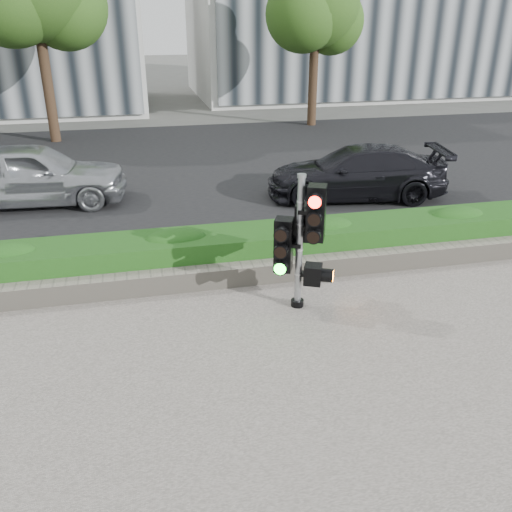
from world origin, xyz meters
name	(u,v)px	position (x,y,z in m)	size (l,w,h in m)	color
ground	(281,343)	(0.00, 0.00, 0.00)	(120.00, 120.00, 0.00)	#51514C
sidewalk	(347,479)	(0.00, -2.50, 0.01)	(16.00, 11.00, 0.03)	#9E9389
road	(195,165)	(0.00, 10.00, 0.01)	(60.00, 13.00, 0.02)	black
curb	(238,252)	(0.00, 3.15, 0.06)	(60.00, 0.25, 0.12)	gray
stone_wall	(252,273)	(0.00, 1.90, 0.20)	(12.00, 0.32, 0.34)	gray
hedge	(244,249)	(0.00, 2.55, 0.37)	(12.00, 1.00, 0.68)	#328328
tree_right	(315,7)	(5.48, 15.55, 4.48)	(4.10, 3.58, 6.53)	black
traffic_signal	(302,236)	(0.56, 0.95, 1.20)	(0.79, 0.67, 2.12)	black
car_silver	(32,174)	(-4.18, 7.15, 0.76)	(1.75, 4.34, 1.48)	#ADAFB4
car_dark	(356,172)	(3.52, 5.96, 0.65)	(1.77, 4.36, 1.27)	black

